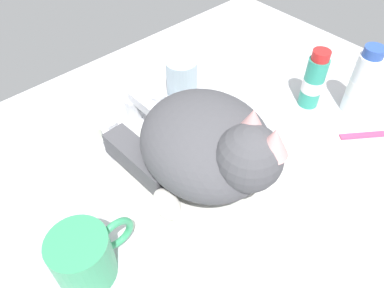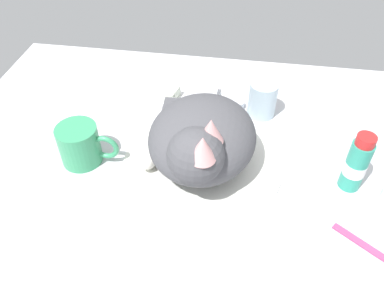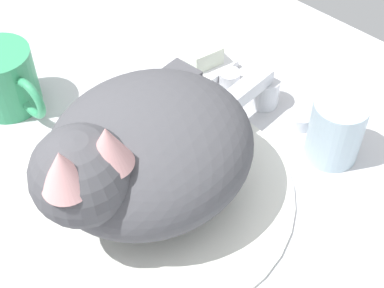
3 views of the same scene
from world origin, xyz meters
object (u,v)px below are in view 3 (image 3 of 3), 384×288
object	(u,v)px
faucet	(260,92)
coffee_mug	(6,80)
soap_bar	(198,49)
cat	(140,152)
rinse_cup	(336,130)

from	to	relation	value
faucet	coffee_mug	size ratio (longest dim) A/B	1.20
faucet	soap_bar	world-z (taller)	faucet
cat	rinse_cup	world-z (taller)	cat
faucet	coffee_mug	xyz separation A→B (cm)	(-23.43, -20.78, 1.47)
coffee_mug	faucet	bearing A→B (deg)	41.57
rinse_cup	soap_bar	xyz separation A→B (cm)	(-22.38, 1.43, -1.50)
rinse_cup	coffee_mug	bearing A→B (deg)	-149.33
coffee_mug	rinse_cup	size ratio (longest dim) A/B	1.48
cat	rinse_cup	bearing A→B (deg)	59.86
faucet	rinse_cup	world-z (taller)	rinse_cup
cat	soap_bar	size ratio (longest dim) A/B	4.75
faucet	cat	xyz separation A→B (cm)	(-0.32, -19.85, 5.15)
rinse_cup	soap_bar	bearing A→B (deg)	176.34
faucet	coffee_mug	world-z (taller)	coffee_mug
faucet	soap_bar	size ratio (longest dim) A/B	2.38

